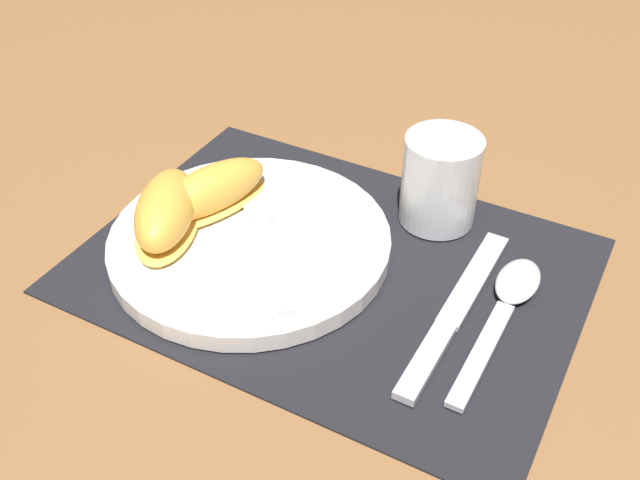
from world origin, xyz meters
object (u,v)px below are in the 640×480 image
(plate, at_px, (250,242))
(citrus_wedge_1, at_px, (198,197))
(knife, at_px, (453,313))
(citrus_wedge_0, at_px, (215,189))
(citrus_wedge_2, at_px, (166,213))
(juice_glass, at_px, (440,185))
(spoon, at_px, (509,299))
(fork, at_px, (263,226))

(plate, distance_m, citrus_wedge_1, 0.06)
(plate, xyz_separation_m, knife, (0.18, 0.01, -0.01))
(citrus_wedge_0, distance_m, citrus_wedge_2, 0.05)
(knife, bearing_deg, citrus_wedge_2, -172.15)
(citrus_wedge_2, bearing_deg, juice_glass, 37.80)
(citrus_wedge_2, bearing_deg, knife, 7.85)
(citrus_wedge_1, bearing_deg, spoon, 6.68)
(juice_glass, xyz_separation_m, fork, (-0.12, -0.11, -0.02))
(citrus_wedge_2, bearing_deg, fork, 30.49)
(juice_glass, height_order, spoon, juice_glass)
(plate, relative_size, spoon, 1.39)
(juice_glass, relative_size, fork, 0.53)
(plate, relative_size, knife, 1.18)
(plate, distance_m, spoon, 0.22)
(plate, distance_m, citrus_wedge_2, 0.08)
(knife, distance_m, citrus_wedge_2, 0.25)
(plate, xyz_separation_m, juice_glass, (0.12, 0.12, 0.03))
(spoon, xyz_separation_m, citrus_wedge_0, (-0.27, -0.02, 0.03))
(fork, distance_m, citrus_wedge_1, 0.07)
(juice_glass, xyz_separation_m, citrus_wedge_1, (-0.18, -0.11, -0.01))
(fork, height_order, citrus_wedge_1, citrus_wedge_1)
(knife, bearing_deg, spoon, 45.90)
(citrus_wedge_2, bearing_deg, citrus_wedge_1, 80.53)
(citrus_wedge_0, height_order, citrus_wedge_2, citrus_wedge_2)
(citrus_wedge_0, bearing_deg, knife, -3.77)
(plate, distance_m, juice_glass, 0.17)
(juice_glass, xyz_separation_m, knife, (0.06, -0.11, -0.03))
(plate, xyz_separation_m, fork, (0.01, 0.01, 0.01))
(knife, xyz_separation_m, fork, (-0.18, 0.01, 0.02))
(fork, bearing_deg, plate, -111.70)
(citrus_wedge_0, distance_m, citrus_wedge_1, 0.02)
(citrus_wedge_0, bearing_deg, juice_glass, 29.26)
(plate, height_order, citrus_wedge_1, citrus_wedge_1)
(plate, relative_size, citrus_wedge_1, 2.13)
(juice_glass, xyz_separation_m, spoon, (0.09, -0.08, -0.03))
(plate, distance_m, citrus_wedge_0, 0.06)
(fork, bearing_deg, citrus_wedge_0, 171.26)
(fork, distance_m, citrus_wedge_0, 0.06)
(citrus_wedge_1, relative_size, citrus_wedge_2, 0.95)
(plate, relative_size, citrus_wedge_2, 2.02)
(citrus_wedge_1, bearing_deg, fork, 4.29)
(spoon, bearing_deg, knife, -134.10)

